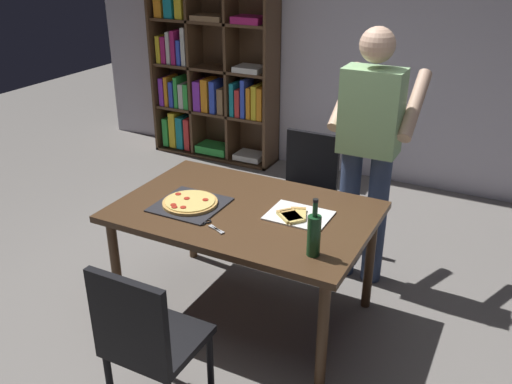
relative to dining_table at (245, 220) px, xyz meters
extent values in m
plane|color=gray|center=(0.00, 0.00, -0.68)|extent=(12.00, 12.00, 0.00)
cube|color=#BCB7C6|center=(0.00, 2.60, 0.72)|extent=(6.40, 0.10, 2.80)
cube|color=#4C331E|center=(0.00, 0.00, 0.05)|extent=(1.52, 1.00, 0.04)
cylinder|color=#4C331E|center=(-0.68, -0.42, -0.32)|extent=(0.06, 0.06, 0.71)
cylinder|color=#4C331E|center=(0.68, -0.42, -0.32)|extent=(0.06, 0.06, 0.71)
cylinder|color=#4C331E|center=(-0.68, 0.42, -0.32)|extent=(0.06, 0.06, 0.71)
cylinder|color=#4C331E|center=(0.68, 0.42, -0.32)|extent=(0.06, 0.06, 0.71)
cube|color=black|center=(0.00, -0.90, -0.25)|extent=(0.42, 0.42, 0.04)
cube|color=black|center=(0.00, -1.09, 0.00)|extent=(0.42, 0.04, 0.45)
cylinder|color=black|center=(0.18, -0.72, -0.47)|extent=(0.04, 0.04, 0.41)
cylinder|color=black|center=(-0.18, -0.72, -0.47)|extent=(0.04, 0.04, 0.41)
cube|color=black|center=(0.00, 0.90, -0.25)|extent=(0.42, 0.42, 0.04)
cube|color=black|center=(0.00, 1.09, 0.00)|extent=(0.42, 0.04, 0.45)
cylinder|color=black|center=(-0.18, 0.72, -0.47)|extent=(0.04, 0.04, 0.41)
cylinder|color=black|center=(0.18, 0.72, -0.47)|extent=(0.04, 0.04, 0.41)
cylinder|color=black|center=(-0.18, 1.08, -0.47)|extent=(0.04, 0.04, 0.41)
cylinder|color=black|center=(0.18, 1.08, -0.47)|extent=(0.04, 0.04, 0.41)
cube|color=#513823|center=(-2.33, 2.35, 0.30)|extent=(0.03, 0.35, 1.95)
cube|color=#513823|center=(-0.96, 2.35, 0.30)|extent=(0.03, 0.35, 1.95)
cube|color=#513823|center=(-1.64, 2.35, -0.66)|extent=(1.40, 0.35, 0.03)
cube|color=#513823|center=(-1.64, 2.51, 0.30)|extent=(1.40, 0.03, 1.95)
cube|color=#513823|center=(-1.64, 2.35, -0.17)|extent=(1.34, 0.29, 0.03)
cube|color=#513823|center=(-1.64, 2.35, 0.30)|extent=(1.34, 0.29, 0.03)
cube|color=#513823|center=(-1.64, 2.35, 0.77)|extent=(1.34, 0.29, 0.03)
cube|color=#513823|center=(-1.87, 2.35, 0.30)|extent=(0.03, 0.29, 1.89)
cube|color=#513823|center=(-1.42, 2.35, 0.30)|extent=(0.03, 0.29, 1.89)
cube|color=green|center=(-2.23, 2.33, -0.47)|extent=(0.07, 0.22, 0.32)
cube|color=yellow|center=(-2.14, 2.33, -0.43)|extent=(0.08, 0.22, 0.40)
cube|color=teal|center=(-2.04, 2.33, -0.45)|extent=(0.08, 0.22, 0.36)
cube|color=red|center=(-1.94, 2.33, -0.45)|extent=(0.07, 0.22, 0.35)
cube|color=green|center=(-1.64, 2.33, -0.59)|extent=(0.37, 0.25, 0.08)
cube|color=silver|center=(-1.20, 2.33, -0.60)|extent=(0.30, 0.25, 0.06)
cube|color=purple|center=(-2.25, 2.33, -0.01)|extent=(0.06, 0.22, 0.31)
cube|color=orange|center=(-2.19, 2.33, 0.01)|extent=(0.04, 0.22, 0.33)
cube|color=blue|center=(-2.12, 2.33, -0.02)|extent=(0.05, 0.22, 0.28)
cube|color=green|center=(-2.06, 2.33, 0.01)|extent=(0.04, 0.22, 0.34)
cube|color=silver|center=(-1.99, 2.33, -0.02)|extent=(0.06, 0.22, 0.27)
cube|color=green|center=(-1.93, 2.33, -0.02)|extent=(0.06, 0.22, 0.28)
cube|color=purple|center=(-1.79, 2.33, 0.00)|extent=(0.09, 0.22, 0.32)
cube|color=orange|center=(-1.69, 2.33, 0.02)|extent=(0.08, 0.22, 0.35)
cube|color=blue|center=(-1.59, 2.33, 0.01)|extent=(0.06, 0.22, 0.34)
cube|color=olive|center=(-1.50, 2.33, -0.02)|extent=(0.07, 0.22, 0.27)
cube|color=teal|center=(-1.36, 2.33, 0.02)|extent=(0.05, 0.22, 0.35)
cube|color=red|center=(-1.29, 2.33, -0.01)|extent=(0.05, 0.22, 0.29)
cube|color=blue|center=(-1.23, 2.33, 0.04)|extent=(0.05, 0.22, 0.40)
cube|color=orange|center=(-1.16, 2.33, 0.00)|extent=(0.04, 0.22, 0.33)
cube|color=yellow|center=(-1.10, 2.33, 0.02)|extent=(0.06, 0.22, 0.35)
cube|color=orange|center=(-1.03, 2.33, 0.01)|extent=(0.06, 0.22, 0.33)
cube|color=yellow|center=(-2.25, 2.33, 0.46)|extent=(0.05, 0.22, 0.29)
cube|color=#B21E66|center=(-2.19, 2.33, 0.45)|extent=(0.05, 0.22, 0.28)
cube|color=silver|center=(-2.12, 2.33, 0.48)|extent=(0.04, 0.22, 0.34)
cube|color=#B21E66|center=(-2.06, 2.33, 0.49)|extent=(0.05, 0.22, 0.35)
cube|color=blue|center=(-1.99, 2.33, 0.44)|extent=(0.04, 0.22, 0.26)
cube|color=silver|center=(-1.93, 2.33, 0.51)|extent=(0.05, 0.22, 0.39)
cube|color=silver|center=(-1.20, 2.33, 0.34)|extent=(0.29, 0.25, 0.06)
cube|color=orange|center=(-2.22, 2.33, 0.92)|extent=(0.09, 0.22, 0.27)
cube|color=yellow|center=(-1.96, 2.33, 0.92)|extent=(0.08, 0.22, 0.27)
cube|color=olive|center=(-1.64, 2.33, 0.81)|extent=(0.35, 0.25, 0.05)
cube|color=#B21E66|center=(-1.20, 2.33, 0.82)|extent=(0.30, 0.25, 0.07)
cylinder|color=#38476B|center=(0.61, 0.75, -0.20)|extent=(0.14, 0.14, 0.95)
cylinder|color=#38476B|center=(0.41, 0.75, -0.20)|extent=(0.14, 0.14, 0.95)
cube|color=#99CC8C|center=(0.51, 0.75, 0.55)|extent=(0.38, 0.22, 0.55)
sphere|color=#E0B293|center=(0.51, 0.75, 0.96)|extent=(0.22, 0.22, 0.22)
cylinder|color=#E0B293|center=(0.74, 0.93, 0.58)|extent=(0.09, 0.50, 0.39)
cylinder|color=#E0B293|center=(0.28, 0.93, 0.58)|extent=(0.09, 0.50, 0.39)
cube|color=#2D2D33|center=(-0.32, -0.11, 0.08)|extent=(0.39, 0.39, 0.01)
cylinder|color=tan|center=(-0.32, -0.11, 0.09)|extent=(0.33, 0.33, 0.02)
cylinder|color=#EACC6B|center=(-0.32, -0.11, 0.10)|extent=(0.30, 0.30, 0.01)
cylinder|color=#B22819|center=(-0.37, -0.21, 0.11)|extent=(0.04, 0.04, 0.00)
cylinder|color=#B22819|center=(-0.30, -0.21, 0.11)|extent=(0.04, 0.04, 0.00)
cylinder|color=#B22819|center=(-0.24, -0.06, 0.11)|extent=(0.04, 0.04, 0.00)
cylinder|color=#B22819|center=(-0.35, -0.23, 0.11)|extent=(0.04, 0.04, 0.00)
cylinder|color=#B22819|center=(-0.35, -0.10, 0.11)|extent=(0.04, 0.04, 0.00)
cylinder|color=#B22819|center=(-0.43, -0.07, 0.11)|extent=(0.04, 0.04, 0.00)
cube|color=white|center=(0.33, 0.06, 0.08)|extent=(0.36, 0.28, 0.01)
cube|color=#EACC6B|center=(0.33, 0.05, 0.09)|extent=(0.13, 0.16, 0.02)
cube|color=tan|center=(0.31, 0.10, 0.09)|extent=(0.09, 0.06, 0.02)
cube|color=#EACC6B|center=(0.31, 0.00, 0.09)|extent=(0.16, 0.16, 0.02)
cube|color=tan|center=(0.26, 0.04, 0.09)|extent=(0.08, 0.08, 0.02)
cube|color=#EACC6B|center=(0.29, 0.00, 0.09)|extent=(0.17, 0.16, 0.02)
cube|color=tan|center=(0.24, 0.04, 0.09)|extent=(0.08, 0.08, 0.02)
cylinder|color=#194723|center=(0.56, -0.30, 0.18)|extent=(0.07, 0.07, 0.22)
cylinder|color=#194723|center=(0.56, -0.30, 0.33)|extent=(0.03, 0.03, 0.08)
cylinder|color=black|center=(0.56, -0.30, 0.38)|extent=(0.03, 0.03, 0.02)
cube|color=silver|center=(-0.01, -0.30, 0.08)|extent=(0.12, 0.04, 0.01)
cube|color=silver|center=(-0.01, -0.30, 0.08)|extent=(0.11, 0.07, 0.01)
torus|color=black|center=(-0.11, -0.24, 0.08)|extent=(0.06, 0.06, 0.01)
torus|color=black|center=(-0.12, -0.28, 0.08)|extent=(0.06, 0.06, 0.01)
camera|label=1|loc=(1.41, -2.58, 1.56)|focal=38.59mm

